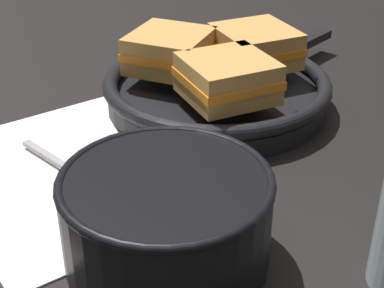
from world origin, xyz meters
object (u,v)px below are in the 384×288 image
Objects in this scene: skillet at (218,90)px; sandwich_far_left at (227,78)px; soup_bowl at (166,214)px; sandwich_near_left at (255,46)px; sandwich_near_right at (170,51)px; spoon at (90,182)px.

sandwich_far_left is (0.05, -0.03, 0.04)m from skillet.
soup_bowl is 0.30m from skillet.
sandwich_near_left and sandwich_near_right have the same top height.
sandwich_near_left reaches higher than skillet.
sandwich_near_left is at bearing 95.18° from spoon.
spoon is at bearing -179.98° from soup_bowl.
sandwich_near_left is at bearing 120.24° from sandwich_far_left.
sandwich_far_left is (-0.14, 0.19, 0.02)m from soup_bowl.
skillet is 0.07m from sandwich_near_left.
sandwich_near_left is 1.01× the size of sandwich_far_left.
spoon is 0.23m from sandwich_near_right.
skillet is (-0.07, 0.22, 0.01)m from spoon.
sandwich_near_left is 0.11m from sandwich_near_right.
sandwich_near_left is at bearing 89.88° from skillet.
spoon is 1.27× the size of sandwich_near_right.
spoon is 0.23m from skillet.
sandwich_near_right is at bearing -179.76° from sandwich_far_left.
sandwich_near_left is at bearing 124.97° from soup_bowl.
sandwich_near_right is at bearing 143.33° from soup_bowl.
soup_bowl is 1.48× the size of sandwich_near_left.
sandwich_near_left is (-0.07, 0.28, 0.06)m from spoon.
soup_bowl is 1.04× the size of spoon.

